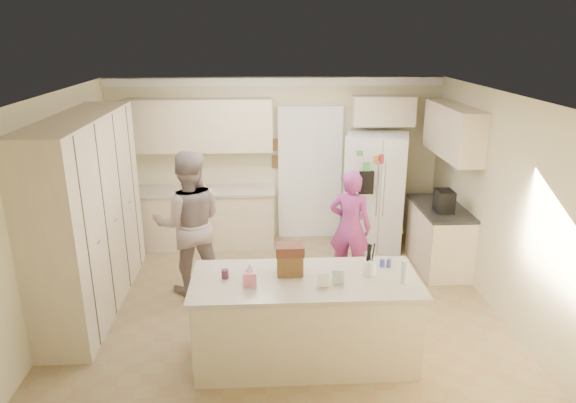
{
  "coord_description": "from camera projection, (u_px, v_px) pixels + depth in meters",
  "views": [
    {
      "loc": [
        -0.21,
        -5.68,
        3.27
      ],
      "look_at": [
        0.1,
        0.35,
        1.25
      ],
      "focal_mm": 32.0,
      "sensor_mm": 36.0,
      "label": 1
    }
  ],
  "objects": [
    {
      "name": "wall_frame_upper",
      "position": [
        277.0,
        145.0,
        8.09
      ],
      "size": [
        0.15,
        0.02,
        0.2
      ],
      "primitive_type": "cube",
      "color": "brown",
      "rests_on": "wall_back"
    },
    {
      "name": "tissue_plume",
      "position": [
        250.0,
        268.0,
        4.93
      ],
      "size": [
        0.08,
        0.08,
        0.08
      ],
      "primitive_type": "cone",
      "color": "white",
      "rests_on": "tissue_box"
    },
    {
      "name": "right_base_cab",
      "position": [
        439.0,
        238.0,
        7.35
      ],
      "size": [
        0.6,
        1.2,
        0.88
      ],
      "primitive_type": "cube",
      "color": "beige",
      "rests_on": "floor"
    },
    {
      "name": "fridge_handle_l",
      "position": [
        377.0,
        189.0,
        7.54
      ],
      "size": [
        0.02,
        0.02,
        0.85
      ],
      "primitive_type": "cylinder",
      "color": "silver",
      "rests_on": "refrigerator"
    },
    {
      "name": "fridge_dispenser",
      "position": [
        366.0,
        183.0,
        7.51
      ],
      "size": [
        0.22,
        0.03,
        0.35
      ],
      "primitive_type": "cube",
      "color": "black",
      "rests_on": "refrigerator"
    },
    {
      "name": "wall_front",
      "position": [
        293.0,
        308.0,
        3.83
      ],
      "size": [
        5.2,
        0.02,
        2.6
      ],
      "primitive_type": "cube",
      "color": "beige",
      "rests_on": "ground"
    },
    {
      "name": "greeting_card_a",
      "position": [
        323.0,
        280.0,
        4.9
      ],
      "size": [
        0.12,
        0.06,
        0.16
      ],
      "primitive_type": "cube",
      "rotation": [
        0.15,
        0.0,
        0.2
      ],
      "color": "white",
      "rests_on": "island_top"
    },
    {
      "name": "island_base",
      "position": [
        305.0,
        321.0,
        5.26
      ],
      "size": [
        2.2,
        0.9,
        0.88
      ],
      "primitive_type": "cube",
      "color": "beige",
      "rests_on": "floor"
    },
    {
      "name": "wall_left",
      "position": [
        54.0,
        211.0,
        5.89
      ],
      "size": [
        0.02,
        4.6,
        2.6
      ],
      "primitive_type": "cube",
      "color": "beige",
      "rests_on": "ground"
    },
    {
      "name": "back_countertop",
      "position": [
        202.0,
        191.0,
        7.97
      ],
      "size": [
        2.24,
        0.63,
        0.04
      ],
      "primitive_type": "cube",
      "color": "beige",
      "rests_on": "back_base_cab"
    },
    {
      "name": "over_fridge_cab",
      "position": [
        383.0,
        111.0,
        7.86
      ],
      "size": [
        0.95,
        0.35,
        0.45
      ],
      "primitive_type": "cube",
      "color": "beige",
      "rests_on": "wall_back"
    },
    {
      "name": "tissue_box",
      "position": [
        250.0,
        278.0,
        4.96
      ],
      "size": [
        0.13,
        0.13,
        0.14
      ],
      "primitive_type": "cube",
      "color": "pink",
      "rests_on": "island_top"
    },
    {
      "name": "wall_back",
      "position": [
        275.0,
        160.0,
        8.21
      ],
      "size": [
        5.2,
        0.02,
        2.6
      ],
      "primitive_type": "cube",
      "color": "beige",
      "rests_on": "ground"
    },
    {
      "name": "fridge_seam",
      "position": [
        380.0,
        198.0,
        7.61
      ],
      "size": [
        0.02,
        0.02,
        1.78
      ],
      "primitive_type": "cube",
      "color": "gray",
      "rests_on": "refrigerator"
    },
    {
      "name": "teen_boy",
      "position": [
        189.0,
        223.0,
        6.52
      ],
      "size": [
        1.0,
        0.83,
        1.88
      ],
      "primitive_type": "imported",
      "rotation": [
        0.0,
        0.0,
        3.28
      ],
      "color": "#999290",
      "rests_on": "floor"
    },
    {
      "name": "shaker_pepper",
      "position": [
        389.0,
        263.0,
        5.34
      ],
      "size": [
        0.05,
        0.05,
        0.09
      ],
      "primitive_type": "cylinder",
      "color": "#3C489C",
      "rests_on": "island_top"
    },
    {
      "name": "ceiling",
      "position": [
        281.0,
        94.0,
        5.6
      ],
      "size": [
        5.2,
        4.6,
        0.02
      ],
      "primitive_type": "cube",
      "color": "white",
      "rests_on": "wall_back"
    },
    {
      "name": "doorway_casing",
      "position": [
        310.0,
        176.0,
        8.25
      ],
      "size": [
        1.02,
        0.03,
        2.22
      ],
      "primitive_type": "cube",
      "color": "white",
      "rests_on": "floor"
    },
    {
      "name": "refrigerator",
      "position": [
        375.0,
        191.0,
        7.94
      ],
      "size": [
        1.06,
        0.92,
        1.8
      ],
      "primitive_type": "cube",
      "rotation": [
        0.0,
        0.0,
        -0.27
      ],
      "color": "white",
      "rests_on": "floor"
    },
    {
      "name": "crown_back",
      "position": [
        275.0,
        82.0,
        7.77
      ],
      "size": [
        5.2,
        0.08,
        0.12
      ],
      "primitive_type": "cube",
      "color": "white",
      "rests_on": "wall_back"
    },
    {
      "name": "floor",
      "position": [
        281.0,
        306.0,
        6.43
      ],
      "size": [
        5.2,
        4.6,
        0.02
      ],
      "primitive_type": "cube",
      "color": "#8E734E",
      "rests_on": "ground"
    },
    {
      "name": "island_top",
      "position": [
        305.0,
        281.0,
        5.11
      ],
      "size": [
        2.28,
        0.96,
        0.05
      ],
      "primitive_type": "cube",
      "color": "beige",
      "rests_on": "island_base"
    },
    {
      "name": "fridge_handle_r",
      "position": [
        384.0,
        189.0,
        7.55
      ],
      "size": [
        0.02,
        0.02,
        0.85
      ],
      "primitive_type": "cylinder",
      "color": "silver",
      "rests_on": "refrigerator"
    },
    {
      "name": "jam_jar",
      "position": [
        225.0,
        274.0,
        5.1
      ],
      "size": [
        0.07,
        0.07,
        0.09
      ],
      "primitive_type": "cylinder",
      "color": "#59263F",
      "rests_on": "island_top"
    },
    {
      "name": "greeting_card_b",
      "position": [
        338.0,
        277.0,
        4.95
      ],
      "size": [
        0.12,
        0.05,
        0.16
      ],
      "primitive_type": "cube",
      "rotation": [
        0.15,
        0.0,
        -0.1
      ],
      "color": "silver",
      "rests_on": "island_top"
    },
    {
      "name": "right_countertop",
      "position": [
        441.0,
        208.0,
        7.2
      ],
      "size": [
        0.63,
        1.24,
        0.04
      ],
      "primitive_type": "cube",
      "color": "#2D2B28",
      "rests_on": "right_base_cab"
    },
    {
      "name": "pantry_bank",
      "position": [
        89.0,
        215.0,
        6.13
      ],
      "size": [
        0.6,
        2.6,
        2.35
      ],
      "primitive_type": "cube",
      "color": "beige",
      "rests_on": "floor"
    },
    {
      "name": "wall_right",
      "position": [
        498.0,
        203.0,
        6.14
      ],
      "size": [
        0.02,
        4.6,
        2.6
      ],
      "primitive_type": "cube",
      "color": "beige",
      "rests_on": "ground"
    },
    {
      "name": "utensil_crock",
      "position": [
        369.0,
        268.0,
        5.16
      ],
      "size": [
        0.13,
        0.13,
        0.15
      ],
      "primitive_type": "cylinder",
      "color": "white",
      "rests_on": "island_top"
    },
    {
      "name": "doorway_opening",
      "position": [
        310.0,
        175.0,
        8.28
      ],
      "size": [
        0.9,
        0.06,
        2.1
      ],
      "primitive_type": "cube",
      "color": "black",
      "rests_on": "floor"
    },
    {
      "name": "fridge_magnets",
      "position": [
        380.0,
        199.0,
        7.6
      ],
      "size": [
        0.76,
        0.02,
        1.44
      ],
      "primitive_type": null,
      "color": "tan",
      "rests_on": "refrigerator"
    },
    {
      "name": "back_upper_cab",
      "position": [
        200.0,
        125.0,
        7.78
      ],
      "size": [
        2.2,
        0.35,
        0.8
      ],
      "primitive_type": "cube",
      "color": "beige",
      "rests_on": "wall_back"
    },
    {
      "name": "dollhouse_roof",
      "position": [
        290.0,
        250.0,
        5.11
      ],
      "size": [
        0.28,
        0.2,
        0.1
      ],
      "primitive_type": "cube",
      "color": "#592D1E",
      "rests_on": "dollhouse_body"
    },
    {
      "name": "water_bottle",
      "position": [
        405.0,
        272.0,
        4.97
      ],
      "size": [
        0.07,
        0.07,
        0.24
      ],
      "primitive_type": "cylinder",
      "color": "silver",
      "rests_on": "island_top"
    },
    {
      "name": "wall_frame_lower",
      "position": [
        277.0,
        162.0,
        8.17
      ],
      "size": [
        0.15,
        0.02,
        0.2
      ],
      "primitive_type": "cube",
      "color": "brown",
      "rests_on": "wall_back"
    },
    {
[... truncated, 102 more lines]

